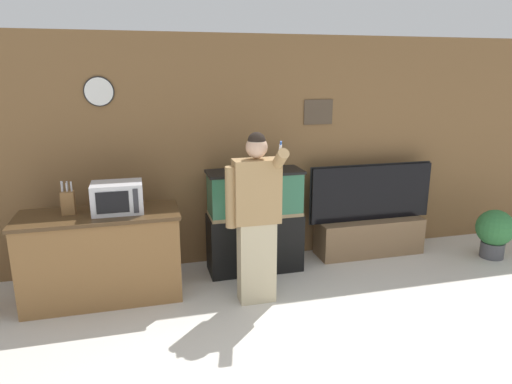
# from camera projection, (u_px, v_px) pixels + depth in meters

# --- Properties ---
(wall_back_paneled) EXTENTS (10.00, 0.08, 2.60)m
(wall_back_paneled) POSITION_uv_depth(u_px,v_px,m) (260.00, 151.00, 5.31)
(wall_back_paneled) COLOR brown
(wall_back_paneled) RESTS_ON ground_plane
(counter_island) EXTENTS (1.52, 0.63, 0.88)m
(counter_island) POSITION_uv_depth(u_px,v_px,m) (102.00, 256.00, 4.47)
(counter_island) COLOR brown
(counter_island) RESTS_ON ground_plane
(microwave) EXTENTS (0.47, 0.34, 0.29)m
(microwave) POSITION_uv_depth(u_px,v_px,m) (117.00, 197.00, 4.36)
(microwave) COLOR silver
(microwave) RESTS_ON counter_island
(knife_block) EXTENTS (0.12, 0.11, 0.32)m
(knife_block) POSITION_uv_depth(u_px,v_px,m) (68.00, 202.00, 4.32)
(knife_block) COLOR brown
(knife_block) RESTS_ON counter_island
(aquarium_on_stand) EXTENTS (1.05, 0.41, 1.16)m
(aquarium_on_stand) POSITION_uv_depth(u_px,v_px,m) (255.00, 221.00, 5.09)
(aquarium_on_stand) COLOR black
(aquarium_on_stand) RESTS_ON ground_plane
(tv_on_stand) EXTENTS (1.58, 0.40, 1.13)m
(tv_on_stand) POSITION_uv_depth(u_px,v_px,m) (369.00, 227.00, 5.62)
(tv_on_stand) COLOR brown
(tv_on_stand) RESTS_ON ground_plane
(person_standing) EXTENTS (0.53, 0.40, 1.67)m
(person_standing) POSITION_uv_depth(u_px,v_px,m) (256.00, 216.00, 4.31)
(person_standing) COLOR #BCAD89
(person_standing) RESTS_ON ground_plane
(potted_plant) EXTENTS (0.44, 0.44, 0.60)m
(potted_plant) POSITION_uv_depth(u_px,v_px,m) (495.00, 231.00, 5.49)
(potted_plant) COLOR #4C4C51
(potted_plant) RESTS_ON ground_plane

